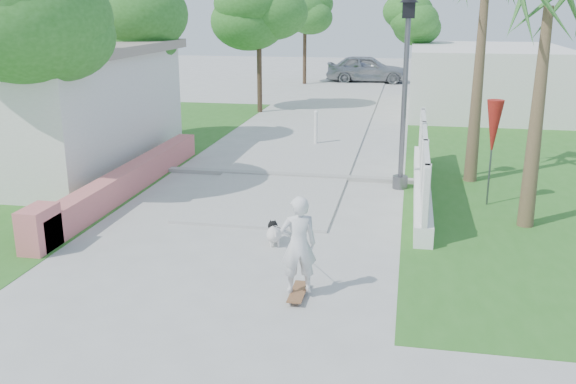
% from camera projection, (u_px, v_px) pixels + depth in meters
% --- Properties ---
extents(ground, '(90.00, 90.00, 0.00)m').
position_uv_depth(ground, '(216.00, 268.00, 10.66)').
color(ground, '#B7B7B2').
rests_on(ground, ground).
extents(path_strip, '(3.20, 36.00, 0.06)m').
position_uv_depth(path_strip, '(343.00, 100.00, 29.51)').
color(path_strip, '#B7B7B2').
rests_on(path_strip, ground).
extents(curb, '(6.50, 0.25, 0.10)m').
position_uv_depth(curb, '(285.00, 175.00, 16.30)').
color(curb, '#999993').
rests_on(curb, ground).
extents(grass_left, '(8.00, 20.00, 0.01)m').
position_uv_depth(grass_left, '(72.00, 149.00, 19.46)').
color(grass_left, '#2E6B21').
rests_on(grass_left, ground).
extents(grass_right, '(8.00, 20.00, 0.01)m').
position_uv_depth(grass_right, '(559.00, 170.00, 16.94)').
color(grass_right, '#2E6B21').
rests_on(grass_right, ground).
extents(pink_wall, '(0.45, 8.20, 0.80)m').
position_uv_depth(pink_wall, '(121.00, 184.00, 14.51)').
color(pink_wall, '#D26B6C').
rests_on(pink_wall, ground).
extents(lattice_fence, '(0.35, 7.00, 1.50)m').
position_uv_depth(lattice_fence, '(423.00, 172.00, 14.61)').
color(lattice_fence, white).
rests_on(lattice_fence, ground).
extents(building_right, '(6.00, 8.00, 2.60)m').
position_uv_depth(building_right, '(485.00, 79.00, 26.19)').
color(building_right, silver).
rests_on(building_right, ground).
extents(street_lamp, '(0.44, 0.44, 4.44)m').
position_uv_depth(street_lamp, '(405.00, 86.00, 14.64)').
color(street_lamp, '#59595E').
rests_on(street_lamp, ground).
extents(bollard, '(0.14, 0.14, 1.09)m').
position_uv_depth(bollard, '(316.00, 127.00, 19.89)').
color(bollard, white).
rests_on(bollard, ground).
extents(patio_umbrella, '(0.36, 0.36, 2.30)m').
position_uv_depth(patio_umbrella, '(493.00, 129.00, 13.57)').
color(patio_umbrella, '#59595E').
rests_on(patio_umbrella, ground).
extents(tree_left_near, '(3.60, 3.60, 5.28)m').
position_uv_depth(tree_left_near, '(43.00, 25.00, 13.20)').
color(tree_left_near, '#4C3826').
rests_on(tree_left_near, ground).
extents(tree_left_mid, '(3.20, 3.20, 4.85)m').
position_uv_depth(tree_left_mid, '(117.00, 31.00, 18.66)').
color(tree_left_mid, '#4C3826').
rests_on(tree_left_mid, ground).
extents(tree_path_left, '(3.40, 3.40, 5.23)m').
position_uv_depth(tree_path_left, '(259.00, 15.00, 25.19)').
color(tree_path_left, '#4C3826').
rests_on(tree_path_left, ground).
extents(tree_path_right, '(3.00, 3.00, 4.79)m').
position_uv_depth(tree_path_right, '(419.00, 22.00, 27.94)').
color(tree_path_right, '#4C3826').
rests_on(tree_path_right, ground).
extents(tree_path_far, '(3.20, 3.20, 5.17)m').
position_uv_depth(tree_path_far, '(305.00, 13.00, 34.59)').
color(tree_path_far, '#4C3826').
rests_on(tree_path_far, ground).
extents(palm_near, '(1.80, 1.80, 4.70)m').
position_uv_depth(palm_near, '(547.00, 20.00, 11.60)').
color(palm_near, brown).
rests_on(palm_near, ground).
extents(skateboarder, '(1.11, 2.66, 1.58)m').
position_uv_depth(skateboarder, '(284.00, 231.00, 10.32)').
color(skateboarder, brown).
rests_on(skateboarder, ground).
extents(dog, '(0.40, 0.59, 0.42)m').
position_uv_depth(dog, '(274.00, 233.00, 11.66)').
color(dog, silver).
rests_on(dog, ground).
extents(parked_car, '(4.64, 2.13, 1.54)m').
position_uv_depth(parked_car, '(367.00, 69.00, 36.12)').
color(parked_car, '#999CA1').
rests_on(parked_car, ground).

